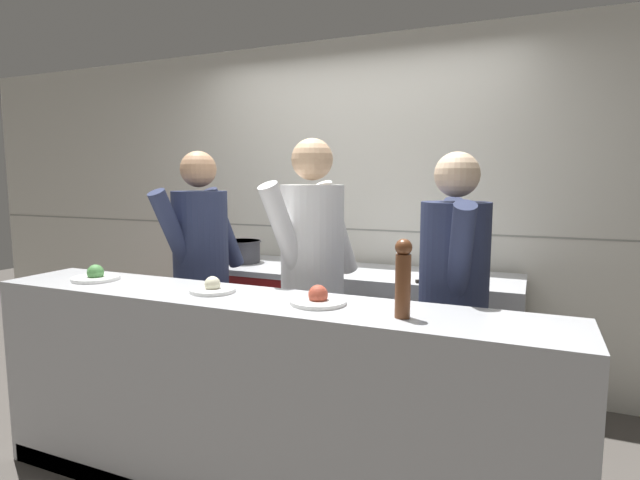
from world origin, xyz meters
TOP-DOWN VIEW (x-y plane):
  - ground_plane at (0.00, 0.00)m, footprint 14.00×14.00m
  - wall_back_tiled at (0.00, 1.46)m, footprint 8.00×0.06m
  - oven_range at (-0.53, 1.06)m, footprint 1.02×0.71m
  - prep_counter at (0.65, 1.06)m, footprint 1.24×0.65m
  - pass_counter at (0.13, -0.31)m, footprint 2.81×0.45m
  - stock_pot at (-0.77, 1.03)m, footprint 0.30×0.30m
  - sauce_pot at (-0.29, 1.11)m, footprint 0.30×0.30m
  - mixing_bowl_steel at (0.89, 1.13)m, footprint 0.22×0.22m
  - chefs_knife at (0.78, 0.88)m, footprint 0.36×0.24m
  - plated_dish_main at (-0.85, -0.29)m, footprint 0.25×0.25m
  - plated_dish_appetiser at (-0.10, -0.29)m, footprint 0.22×0.22m
  - plated_dish_dessert at (0.45, -0.29)m, footprint 0.25×0.25m
  - pepper_mill at (0.84, -0.36)m, footprint 0.07×0.07m
  - chef_head_cook at (-0.65, 0.35)m, footprint 0.41×0.75m
  - chef_sous at (0.15, 0.32)m, footprint 0.46×0.76m
  - chef_line at (0.94, 0.27)m, footprint 0.42×0.73m

SIDE VIEW (x-z plane):
  - ground_plane at x=0.00m, z-range 0.00..0.00m
  - prep_counter at x=0.65m, z-range 0.00..0.90m
  - oven_range at x=-0.53m, z-range 0.00..0.90m
  - pass_counter at x=0.13m, z-range 0.00..1.00m
  - chefs_knife at x=0.78m, z-range 0.89..0.91m
  - chef_line at x=0.94m, z-range 0.09..1.77m
  - mixing_bowl_steel at x=0.89m, z-range 0.90..0.99m
  - chef_head_cook at x=-0.65m, z-range 0.10..1.81m
  - chef_sous at x=0.15m, z-range 0.10..1.86m
  - sauce_pot at x=-0.29m, z-range 0.90..1.07m
  - stock_pot at x=-0.77m, z-range 0.90..1.07m
  - plated_dish_appetiser at x=-0.10m, z-range 0.98..1.06m
  - plated_dish_main at x=-0.85m, z-range 0.98..1.06m
  - plated_dish_dessert at x=0.45m, z-range 0.98..1.06m
  - pepper_mill at x=0.84m, z-range 1.01..1.32m
  - wall_back_tiled at x=0.00m, z-range 0.00..2.60m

